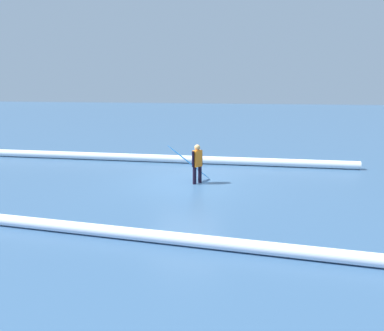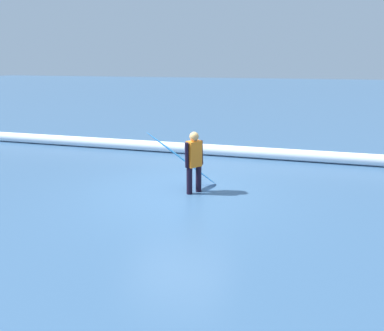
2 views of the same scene
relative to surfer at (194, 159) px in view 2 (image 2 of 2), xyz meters
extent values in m
plane|color=#35587D|center=(0.42, -0.02, -0.83)|extent=(138.53, 138.53, 0.00)
cylinder|color=black|center=(0.08, 0.12, -0.50)|extent=(0.14, 0.14, 0.66)
cylinder|color=black|center=(-0.08, -0.12, -0.50)|extent=(0.14, 0.14, 0.66)
cube|color=orange|center=(0.00, 0.00, 0.14)|extent=(0.36, 0.39, 0.62)
sphere|color=tan|center=(0.00, 0.00, 0.55)|extent=(0.22, 0.22, 0.22)
cylinder|color=black|center=(0.12, 0.18, 0.14)|extent=(0.09, 0.12, 0.60)
cylinder|color=black|center=(-0.12, -0.18, 0.14)|extent=(0.09, 0.16, 0.60)
ellipsoid|color=#268CE5|center=(0.36, -0.25, -0.09)|extent=(1.62, 1.24, 1.51)
ellipsoid|color=blue|center=(0.36, -0.25, -0.09)|extent=(1.24, 0.91, 1.21)
cylinder|color=white|center=(2.66, -3.70, -0.65)|extent=(18.43, 0.95, 0.37)
camera|label=1|loc=(-2.85, 13.81, 2.77)|focal=35.89mm
camera|label=2|loc=(-2.47, 8.01, 2.20)|focal=34.35mm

